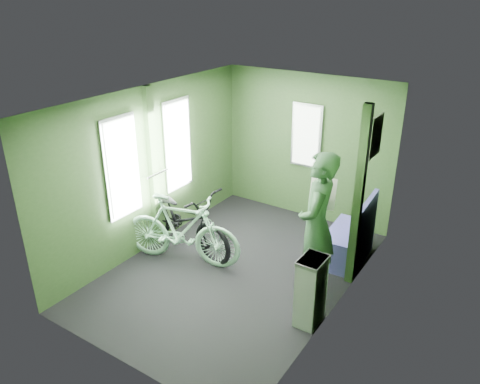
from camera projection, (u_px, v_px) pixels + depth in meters
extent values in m
plane|color=black|center=(236.00, 270.00, 6.22)|extent=(4.00, 4.00, 0.00)
cube|color=silver|center=(235.00, 98.00, 5.29)|extent=(2.80, 4.00, 0.02)
cube|color=#304D24|center=(307.00, 148.00, 7.28)|extent=(2.80, 0.02, 2.30)
cube|color=#304D24|center=(113.00, 266.00, 4.22)|extent=(2.80, 0.02, 2.30)
cube|color=#304D24|center=(151.00, 169.00, 6.45)|extent=(0.02, 4.00, 2.30)
cube|color=#304D24|center=(343.00, 220.00, 5.05)|extent=(0.02, 4.00, 2.30)
cube|color=#304D24|center=(153.00, 169.00, 6.43)|extent=(0.08, 0.12, 2.30)
cube|color=silver|center=(123.00, 168.00, 5.93)|extent=(0.02, 0.56, 1.34)
cube|color=silver|center=(179.00, 145.00, 6.77)|extent=(0.02, 0.56, 1.34)
cube|color=white|center=(119.00, 127.00, 5.71)|extent=(0.00, 0.12, 0.12)
cube|color=white|center=(177.00, 109.00, 6.55)|extent=(0.00, 0.12, 0.12)
cylinder|color=silver|center=(157.00, 174.00, 6.42)|extent=(0.03, 0.40, 0.03)
cube|color=#304D24|center=(358.00, 199.00, 5.54)|extent=(0.10, 0.10, 2.30)
cube|color=white|center=(376.00, 136.00, 5.47)|extent=(0.02, 0.40, 0.50)
cube|color=silver|center=(306.00, 136.00, 7.17)|extent=(0.50, 0.02, 1.00)
imported|color=black|center=(184.00, 248.00, 6.75)|extent=(1.96, 1.03, 1.03)
imported|color=#97DBAE|center=(183.00, 262.00, 6.40)|extent=(1.73, 0.93, 1.01)
imported|color=#294C2C|center=(317.00, 225.00, 5.47)|extent=(0.58, 0.74, 1.80)
cube|color=silver|center=(323.00, 193.00, 5.62)|extent=(0.34, 0.22, 0.37)
cube|color=gray|center=(311.00, 291.00, 5.10)|extent=(0.24, 0.34, 0.83)
cube|color=navy|center=(347.00, 245.00, 6.38)|extent=(0.55, 0.93, 0.45)
cube|color=navy|center=(366.00, 218.00, 6.08)|extent=(0.12, 0.90, 0.50)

